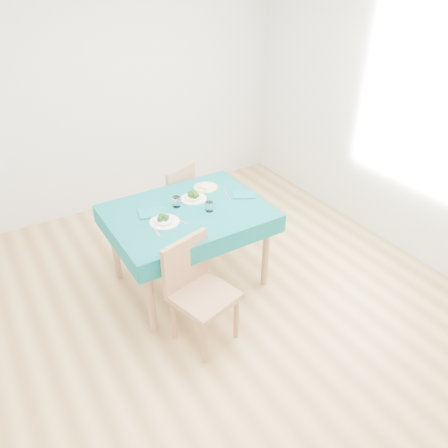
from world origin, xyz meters
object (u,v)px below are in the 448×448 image
table (189,247)px  bowl_far (194,196)px  side_plate (206,188)px  chair_near (204,286)px  bowl_near (164,219)px  chair_far (169,197)px

table → bowl_far: size_ratio=5.83×
bowl_far → side_plate: 0.24m
chair_near → bowl_near: bearing=76.4°
table → chair_near: chair_near is taller
chair_near → side_plate: (0.56, 0.94, 0.24)m
table → bowl_far: bowl_far is taller
chair_far → bowl_near: bearing=40.9°
table → bowl_near: 0.49m
bowl_far → side_plate: (0.20, 0.13, -0.03)m
table → chair_far: size_ratio=1.36×
side_plate → bowl_far: bearing=-146.9°
chair_near → chair_far: (0.41, 1.42, -0.05)m
bowl_near → bowl_far: size_ratio=1.07×
table → side_plate: side_plate is taller
chair_near → side_plate: 1.12m
chair_far → bowl_near: size_ratio=4.01×
chair_far → side_plate: 0.58m
table → chair_near: bearing=-109.1°
chair_near → side_plate: size_ratio=4.83×
bowl_near → side_plate: 0.67m
table → bowl_near: bearing=-163.0°
table → chair_near: size_ratio=1.24×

